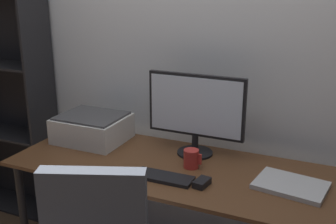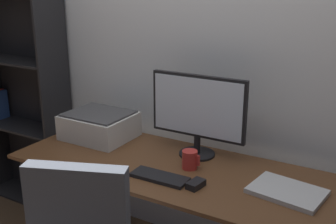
{
  "view_description": "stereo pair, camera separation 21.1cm",
  "coord_description": "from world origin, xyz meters",
  "px_view_note": "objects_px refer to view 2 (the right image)",
  "views": [
    {
      "loc": [
        0.77,
        -1.79,
        1.66
      ],
      "look_at": [
        -0.05,
        0.04,
        1.02
      ],
      "focal_mm": 43.53,
      "sensor_mm": 36.0,
      "label": 1
    },
    {
      "loc": [
        0.96,
        -1.7,
        1.66
      ],
      "look_at": [
        -0.05,
        0.04,
        1.02
      ],
      "focal_mm": 43.53,
      "sensor_mm": 36.0,
      "label": 2
    }
  ],
  "objects_px": {
    "coffee_mug": "(190,160)",
    "printer": "(99,125)",
    "mouse": "(196,184)",
    "desk": "(172,180)",
    "monitor": "(198,111)",
    "keyboard": "(160,177)",
    "laptop": "(287,191)",
    "bookshelf": "(23,94)"
  },
  "relations": [
    {
      "from": "laptop",
      "to": "bookshelf",
      "type": "relative_size",
      "value": 0.19
    },
    {
      "from": "desk",
      "to": "mouse",
      "type": "height_order",
      "value": "mouse"
    },
    {
      "from": "mouse",
      "to": "bookshelf",
      "type": "relative_size",
      "value": 0.06
    },
    {
      "from": "bookshelf",
      "to": "keyboard",
      "type": "bearing_deg",
      "value": -18.17
    },
    {
      "from": "laptop",
      "to": "printer",
      "type": "height_order",
      "value": "printer"
    },
    {
      "from": "monitor",
      "to": "mouse",
      "type": "height_order",
      "value": "monitor"
    },
    {
      "from": "keyboard",
      "to": "mouse",
      "type": "distance_m",
      "value": 0.19
    },
    {
      "from": "monitor",
      "to": "printer",
      "type": "relative_size",
      "value": 1.37
    },
    {
      "from": "desk",
      "to": "keyboard",
      "type": "relative_size",
      "value": 5.99
    },
    {
      "from": "coffee_mug",
      "to": "printer",
      "type": "distance_m",
      "value": 0.7
    },
    {
      "from": "monitor",
      "to": "coffee_mug",
      "type": "distance_m",
      "value": 0.28
    },
    {
      "from": "desk",
      "to": "laptop",
      "type": "distance_m",
      "value": 0.61
    },
    {
      "from": "desk",
      "to": "keyboard",
      "type": "height_order",
      "value": "keyboard"
    },
    {
      "from": "keyboard",
      "to": "mouse",
      "type": "relative_size",
      "value": 3.02
    },
    {
      "from": "keyboard",
      "to": "laptop",
      "type": "relative_size",
      "value": 0.91
    },
    {
      "from": "coffee_mug",
      "to": "printer",
      "type": "height_order",
      "value": "printer"
    },
    {
      "from": "desk",
      "to": "printer",
      "type": "distance_m",
      "value": 0.63
    },
    {
      "from": "desk",
      "to": "printer",
      "type": "xyz_separation_m",
      "value": [
        -0.59,
        0.14,
        0.16
      ]
    },
    {
      "from": "coffee_mug",
      "to": "bookshelf",
      "type": "height_order",
      "value": "bookshelf"
    },
    {
      "from": "desk",
      "to": "printer",
      "type": "height_order",
      "value": "printer"
    },
    {
      "from": "printer",
      "to": "bookshelf",
      "type": "relative_size",
      "value": 0.23
    },
    {
      "from": "monitor",
      "to": "laptop",
      "type": "bearing_deg",
      "value": -18.76
    },
    {
      "from": "laptop",
      "to": "bookshelf",
      "type": "height_order",
      "value": "bookshelf"
    },
    {
      "from": "keyboard",
      "to": "mouse",
      "type": "height_order",
      "value": "mouse"
    },
    {
      "from": "printer",
      "to": "desk",
      "type": "bearing_deg",
      "value": -13.06
    },
    {
      "from": "desk",
      "to": "bookshelf",
      "type": "distance_m",
      "value": 1.55
    },
    {
      "from": "mouse",
      "to": "printer",
      "type": "distance_m",
      "value": 0.86
    },
    {
      "from": "coffee_mug",
      "to": "mouse",
      "type": "bearing_deg",
      "value": -54.96
    },
    {
      "from": "monitor",
      "to": "keyboard",
      "type": "height_order",
      "value": "monitor"
    },
    {
      "from": "monitor",
      "to": "laptop",
      "type": "xyz_separation_m",
      "value": [
        0.55,
        -0.19,
        -0.25
      ]
    },
    {
      "from": "mouse",
      "to": "laptop",
      "type": "height_order",
      "value": "mouse"
    },
    {
      "from": "printer",
      "to": "bookshelf",
      "type": "bearing_deg",
      "value": 167.33
    },
    {
      "from": "laptop",
      "to": "printer",
      "type": "relative_size",
      "value": 0.8
    },
    {
      "from": "coffee_mug",
      "to": "bookshelf",
      "type": "distance_m",
      "value": 1.62
    },
    {
      "from": "mouse",
      "to": "desk",
      "type": "bearing_deg",
      "value": 154.28
    },
    {
      "from": "monitor",
      "to": "printer",
      "type": "distance_m",
      "value": 0.67
    },
    {
      "from": "keyboard",
      "to": "printer",
      "type": "relative_size",
      "value": 0.72
    },
    {
      "from": "printer",
      "to": "bookshelf",
      "type": "xyz_separation_m",
      "value": [
        -0.9,
        0.2,
        0.03
      ]
    },
    {
      "from": "monitor",
      "to": "keyboard",
      "type": "xyz_separation_m",
      "value": [
        -0.03,
        -0.35,
        -0.25
      ]
    },
    {
      "from": "laptop",
      "to": "printer",
      "type": "xyz_separation_m",
      "value": [
        -1.19,
        0.13,
        0.07
      ]
    },
    {
      "from": "laptop",
      "to": "monitor",
      "type": "bearing_deg",
      "value": 169.47
    },
    {
      "from": "printer",
      "to": "monitor",
      "type": "bearing_deg",
      "value": 5.15
    }
  ]
}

